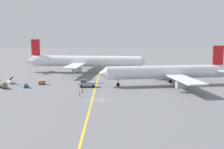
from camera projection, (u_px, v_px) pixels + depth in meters
name	position (u px, v px, depth m)	size (l,w,h in m)	color
ground_plane	(100.00, 100.00, 91.03)	(600.00, 600.00, 0.00)	slate
taxiway_stripe	(94.00, 93.00, 101.06)	(0.50, 120.00, 0.01)	yellow
airliner_at_gate_left	(85.00, 61.00, 151.77)	(60.85, 48.80, 16.59)	white
airliner_being_pushed	(167.00, 72.00, 116.16)	(51.39, 49.86, 15.00)	silver
pushback_tug	(87.00, 84.00, 112.24)	(9.31, 3.84, 3.04)	gray
gse_gpu_cart_small	(26.00, 86.00, 110.75)	(2.00, 2.39, 1.90)	#2D5199
gse_belt_loader_portside	(11.00, 81.00, 119.87)	(3.82, 4.75, 3.02)	silver
gse_fuel_bowser_stubby	(3.00, 85.00, 109.91)	(4.43, 5.05, 2.40)	#666B4C
gse_baggage_cart_trailing	(42.00, 82.00, 117.70)	(2.79, 1.69, 1.71)	orange
ground_crew_wing_walker_right	(82.00, 90.00, 101.42)	(0.36, 0.36, 1.66)	black
ground_crew_ramp_agent_by_cones	(80.00, 93.00, 96.43)	(0.36, 0.48, 1.64)	#4C4C51
traffic_cone_wingtip_port	(81.00, 89.00, 107.76)	(0.44, 0.44, 0.60)	orange
jet_bridge	(92.00, 60.00, 172.09)	(5.07, 16.42, 6.21)	#B7B7BC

